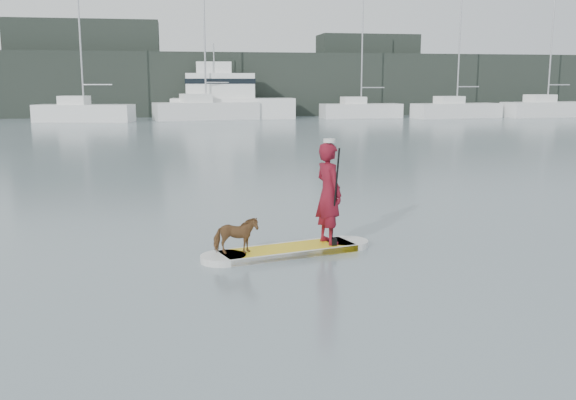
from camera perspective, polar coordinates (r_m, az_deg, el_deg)
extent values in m
plane|color=slate|center=(11.60, -0.87, -5.01)|extent=(140.00, 140.00, 0.00)
cube|color=yellow|center=(11.74, 0.00, -4.52)|extent=(2.62, 1.43, 0.12)
cylinder|color=silver|center=(11.28, -5.78, -5.19)|extent=(0.80, 0.80, 0.12)
cylinder|color=silver|center=(12.31, 5.28, -3.87)|extent=(0.80, 0.80, 0.12)
cube|color=silver|center=(12.06, -0.75, -4.11)|extent=(2.43, 0.71, 0.12)
cube|color=silver|center=(11.42, 0.79, -4.95)|extent=(2.43, 0.71, 0.12)
imported|color=maroon|center=(11.90, 3.64, 0.60)|extent=(0.64, 0.79, 1.88)
cylinder|color=silver|center=(11.77, 3.69, 5.29)|extent=(0.22, 0.22, 0.07)
imported|color=brown|center=(11.26, -4.66, -3.16)|extent=(0.78, 0.37, 0.65)
cylinder|color=black|center=(11.68, 4.20, 0.10)|extent=(0.11, 0.30, 1.89)
cube|color=black|center=(11.87, 4.15, -4.18)|extent=(0.10, 0.05, 0.32)
cube|color=white|center=(55.54, -17.66, 7.37)|extent=(8.19, 4.14, 1.40)
cube|color=white|center=(55.77, -18.48, 8.42)|extent=(2.52, 2.23, 0.70)
cylinder|color=#B7B7BC|center=(55.58, -17.98, 13.15)|extent=(0.14, 0.14, 9.83)
cylinder|color=#B7B7BC|center=(55.10, -16.59, 9.81)|extent=(2.38, 0.59, 0.10)
cube|color=white|center=(56.77, -7.28, 7.86)|extent=(9.29, 4.50, 1.49)
cube|color=white|center=(56.52, -8.19, 8.95)|extent=(2.83, 2.39, 0.74)
cylinder|color=#B7B7BC|center=(56.88, -7.43, 14.38)|extent=(0.15, 0.15, 11.46)
cylinder|color=#B7B7BC|center=(57.06, -6.08, 10.34)|extent=(2.52, 0.62, 0.11)
cube|color=white|center=(59.60, 6.50, 7.88)|extent=(7.39, 2.64, 1.28)
cube|color=white|center=(59.34, 5.84, 8.81)|extent=(2.11, 1.74, 0.64)
cylinder|color=#B7B7BC|center=(59.62, 6.61, 12.98)|extent=(0.13, 0.13, 9.32)
cylinder|color=#B7B7BC|center=(59.91, 7.55, 9.88)|extent=(2.19, 0.17, 0.09)
cube|color=white|center=(61.14, 14.75, 7.69)|extent=(8.55, 3.69, 1.32)
cube|color=white|center=(60.66, 14.13, 8.63)|extent=(2.55, 2.05, 0.66)
cylinder|color=#B7B7BC|center=(61.21, 15.01, 13.41)|extent=(0.13, 0.13, 10.90)
cylinder|color=#B7B7BC|center=(61.73, 15.72, 9.68)|extent=(2.24, 0.44, 0.09)
cube|color=white|center=(58.66, -4.90, 8.13)|extent=(11.23, 4.25, 1.80)
cube|color=white|center=(58.62, -6.02, 10.06)|extent=(6.24, 3.18, 2.20)
cube|color=white|center=(58.65, -6.60, 11.61)|extent=(3.21, 2.10, 1.00)
cube|color=black|center=(58.62, -6.02, 10.45)|extent=(6.36, 3.26, 0.45)
cylinder|color=#B7B7BC|center=(58.69, -6.62, 12.88)|extent=(0.10, 0.10, 1.60)
cube|color=black|center=(64.07, -8.56, 10.11)|extent=(90.00, 6.00, 6.00)
cube|color=black|center=(65.58, -17.56, 11.07)|extent=(14.00, 4.00, 9.00)
cube|color=black|center=(67.99, 7.02, 10.99)|extent=(10.00, 4.00, 8.00)
cube|color=white|center=(65.69, 22.03, 7.47)|extent=(9.02, 3.80, 1.39)
cube|color=white|center=(65.11, 21.49, 8.41)|extent=(2.68, 2.14, 0.70)
cylinder|color=#B7B7BC|center=(65.78, 22.41, 13.13)|extent=(0.14, 0.14, 11.61)
cylinder|color=#B7B7BC|center=(66.43, 22.96, 9.41)|extent=(2.38, 0.44, 0.10)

